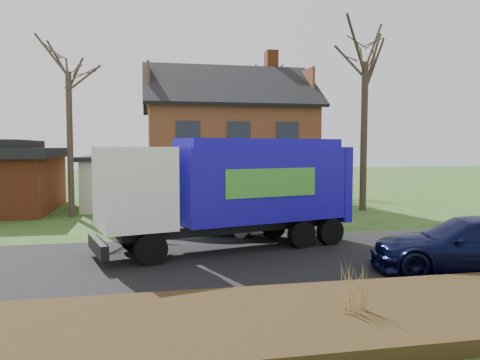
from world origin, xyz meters
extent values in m
plane|color=#254717|center=(0.00, 0.00, 0.00)|extent=(120.00, 120.00, 0.00)
cube|color=black|center=(0.00, 0.00, 0.01)|extent=(80.00, 7.00, 0.02)
cube|color=black|center=(0.00, -5.30, 0.15)|extent=(80.00, 3.50, 0.30)
cube|color=beige|center=(2.00, 14.00, 1.35)|extent=(9.00, 7.50, 2.70)
cube|color=#512317|center=(2.00, 14.00, 4.10)|extent=(9.00, 7.50, 2.80)
cube|color=#944020|center=(5.00, 15.00, 8.46)|extent=(0.70, 0.90, 1.60)
cube|color=beige|center=(-4.20, 13.50, 1.30)|extent=(3.50, 5.50, 2.60)
cube|color=black|center=(-4.20, 13.50, 2.72)|extent=(3.90, 5.90, 0.24)
cylinder|color=black|center=(-2.58, -0.10, 0.46)|extent=(0.97, 0.54, 0.93)
cylinder|color=black|center=(-3.06, 1.71, 0.46)|extent=(0.97, 0.54, 0.93)
cylinder|color=black|center=(2.32, 1.20, 0.46)|extent=(0.97, 0.54, 0.93)
cylinder|color=black|center=(1.84, 3.01, 0.46)|extent=(0.97, 0.54, 0.93)
cylinder|color=black|center=(3.44, 1.50, 0.46)|extent=(0.97, 0.54, 0.93)
cylinder|color=black|center=(2.96, 3.31, 0.46)|extent=(0.97, 0.54, 0.93)
cube|color=black|center=(0.19, 1.61, 0.76)|extent=(7.67, 2.99, 0.31)
cube|color=white|center=(-3.04, 0.75, 2.14)|extent=(2.55, 2.68, 2.40)
cube|color=black|center=(-3.98, 0.50, 2.27)|extent=(0.57, 1.91, 0.80)
cube|color=black|center=(-4.07, 0.48, 0.49)|extent=(0.79, 2.21, 0.40)
cube|color=#190EA8|center=(1.01, 1.82, 2.14)|extent=(5.99, 3.59, 2.40)
cube|color=#190EA8|center=(1.01, 1.82, 3.47)|extent=(5.66, 3.26, 0.27)
cube|color=#190EA8|center=(3.80, 2.56, 2.05)|extent=(0.88, 2.27, 2.58)
cube|color=green|center=(1.17, 0.70, 2.23)|extent=(3.11, 0.86, 0.89)
cube|color=green|center=(0.59, 2.88, 2.23)|extent=(3.11, 0.86, 0.89)
imported|color=#B4B7BC|center=(-0.14, 4.22, 0.67)|extent=(4.27, 2.89, 1.33)
imported|color=#0B0F33|center=(5.70, -2.53, 0.74)|extent=(5.47, 3.51, 1.48)
cylinder|color=#423227|center=(-6.21, 10.13, 3.44)|extent=(0.29, 0.29, 6.89)
cylinder|color=#392C22|center=(8.54, 9.47, 3.87)|extent=(0.35, 0.35, 7.75)
cylinder|color=#443629|center=(6.23, 23.03, 4.17)|extent=(0.32, 0.32, 8.33)
cone|color=#9F7F46|center=(1.02, -5.45, 0.81)|extent=(0.04, 0.04, 1.02)
cone|color=#9F7F46|center=(0.85, -5.45, 0.81)|extent=(0.04, 0.04, 1.02)
cone|color=#9F7F46|center=(1.18, -5.45, 0.81)|extent=(0.04, 0.04, 1.02)
cone|color=#9F7F46|center=(1.02, -5.32, 0.81)|extent=(0.04, 0.04, 1.02)
cone|color=#9F7F46|center=(1.02, -5.57, 0.81)|extent=(0.04, 0.04, 1.02)
camera|label=1|loc=(-2.69, -13.33, 3.32)|focal=35.00mm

